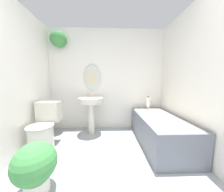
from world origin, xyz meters
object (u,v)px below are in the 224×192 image
Objects in this scene: toilet at (44,129)px; pedestal_sink at (91,106)px; potted_plant at (35,165)px; bathtub at (159,129)px; shampoo_bottle at (148,102)px.

toilet is 0.86× the size of pedestal_sink.
toilet reaches higher than potted_plant.
bathtub is (1.34, -0.47, -0.36)m from pedestal_sink.
shampoo_bottle is at bearing 17.15° from toilet.
pedestal_sink is 1.32m from shampoo_bottle.
toilet is 3.39× the size of shampoo_bottle.
pedestal_sink is at bearing 74.89° from potted_plant.
pedestal_sink reaches higher than bathtub.
bathtub is 0.71m from shampoo_bottle.
toilet is 0.91m from potted_plant.
pedestal_sink is 3.92× the size of shampoo_bottle.
shampoo_bottle is (-0.02, 0.56, 0.43)m from bathtub.
pedestal_sink is 1.69× the size of potted_plant.
shampoo_bottle reaches higher than toilet.
pedestal_sink is 1.46m from potted_plant.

